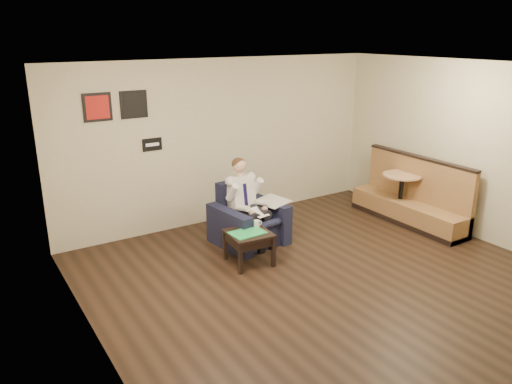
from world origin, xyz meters
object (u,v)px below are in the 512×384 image
seated_man (254,206)px  green_folder (247,233)px  banquette (409,191)px  cafe_table (400,197)px  armchair (249,215)px  coffee_mug (257,224)px  smartphone (247,227)px  side_table (249,248)px

seated_man → green_folder: 0.70m
banquette → cafe_table: (-0.01, 0.18, -0.16)m
armchair → coffee_mug: size_ratio=9.53×
seated_man → banquette: 2.87m
armchair → green_folder: armchair is taller
smartphone → banquette: 3.15m
armchair → smartphone: bearing=-131.9°
armchair → side_table: armchair is taller
green_folder → coffee_mug: coffee_mug is taller
smartphone → banquette: (3.14, -0.27, 0.09)m
coffee_mug → side_table: bearing=-151.6°
side_table → coffee_mug: coffee_mug is taller
armchair → coffee_mug: (-0.19, -0.51, 0.06)m
banquette → side_table: bearing=178.1°
cafe_table → smartphone: bearing=178.4°
armchair → side_table: (-0.39, -0.62, -0.23)m
green_folder → armchair: bearing=56.6°
green_folder → cafe_table: size_ratio=0.58×
green_folder → coffee_mug: bearing=28.4°
armchair → coffee_mug: bearing=-116.8°
coffee_mug → cafe_table: bearing=-0.6°
side_table → coffee_mug: bearing=28.4°
armchair → cafe_table: (2.81, -0.55, -0.05)m
side_table → smartphone: size_ratio=3.93×
seated_man → cafe_table: size_ratio=1.54×
green_folder → banquette: 3.24m
armchair → banquette: bearing=-21.4°
armchair → smartphone: (-0.32, -0.46, 0.02)m
coffee_mug → banquette: banquette is taller
seated_man → coffee_mug: (-0.20, -0.39, -0.11)m
armchair → seated_man: size_ratio=0.75×
seated_man → side_table: bearing=-135.7°
coffee_mug → smartphone: size_ratio=0.68×
seated_man → side_table: seated_man is taller
smartphone → green_folder: bearing=-104.0°
green_folder → smartphone: green_folder is taller
seated_man → banquette: bearing=-19.1°
coffee_mug → cafe_table: (3.00, -0.03, -0.11)m
green_folder → cafe_table: (3.23, 0.09, -0.07)m
smartphone → cafe_table: size_ratio=0.18×
armchair → cafe_table: bearing=-17.9°
green_folder → coffee_mug: (0.24, 0.13, 0.04)m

